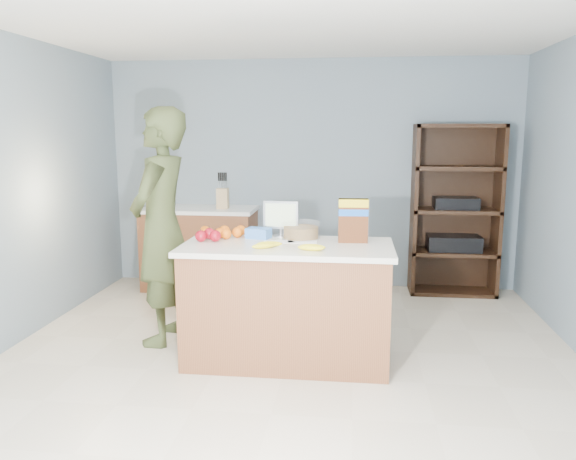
# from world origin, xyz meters

# --- Properties ---
(floor) EXTENTS (4.50, 5.00, 0.02)m
(floor) POSITION_xyz_m (0.00, 0.00, 0.00)
(floor) COLOR beige
(floor) RESTS_ON ground
(walls) EXTENTS (4.52, 5.02, 2.51)m
(walls) POSITION_xyz_m (0.00, 0.00, 1.65)
(walls) COLOR slate
(walls) RESTS_ON ground
(counter_peninsula) EXTENTS (1.56, 0.76, 0.90)m
(counter_peninsula) POSITION_xyz_m (0.00, 0.30, 0.42)
(counter_peninsula) COLOR brown
(counter_peninsula) RESTS_ON ground
(back_cabinet) EXTENTS (1.24, 0.62, 0.90)m
(back_cabinet) POSITION_xyz_m (-1.20, 2.20, 0.45)
(back_cabinet) COLOR brown
(back_cabinet) RESTS_ON ground
(shelving_unit) EXTENTS (0.90, 0.40, 1.80)m
(shelving_unit) POSITION_xyz_m (1.55, 2.35, 0.86)
(shelving_unit) COLOR black
(shelving_unit) RESTS_ON ground
(person) EXTENTS (0.51, 0.73, 1.92)m
(person) POSITION_xyz_m (-1.06, 0.60, 0.96)
(person) COLOR #363F20
(person) RESTS_ON ground
(knife_block) EXTENTS (0.12, 0.10, 0.31)m
(knife_block) POSITION_xyz_m (-0.92, 2.16, 1.02)
(knife_block) COLOR tan
(knife_block) RESTS_ON back_cabinet
(envelopes) EXTENTS (0.41, 0.17, 0.00)m
(envelopes) POSITION_xyz_m (0.02, 0.40, 0.90)
(envelopes) COLOR white
(envelopes) RESTS_ON counter_peninsula
(bananas) EXTENTS (0.53, 0.18, 0.04)m
(bananas) POSITION_xyz_m (0.03, 0.14, 0.92)
(bananas) COLOR yellow
(bananas) RESTS_ON counter_peninsula
(apples) EXTENTS (0.19, 0.20, 0.09)m
(apples) POSITION_xyz_m (-0.61, 0.36, 0.94)
(apples) COLOR maroon
(apples) RESTS_ON counter_peninsula
(oranges) EXTENTS (0.36, 0.25, 0.08)m
(oranges) POSITION_xyz_m (-0.54, 0.53, 0.94)
(oranges) COLOR orange
(oranges) RESTS_ON counter_peninsula
(blue_carton) EXTENTS (0.20, 0.16, 0.08)m
(blue_carton) POSITION_xyz_m (-0.25, 0.52, 0.94)
(blue_carton) COLOR blue
(blue_carton) RESTS_ON counter_peninsula
(salad_bowl) EXTENTS (0.30, 0.30, 0.13)m
(salad_bowl) POSITION_xyz_m (0.08, 0.56, 0.96)
(salad_bowl) COLOR #267219
(salad_bowl) RESTS_ON counter_peninsula
(tv) EXTENTS (0.28, 0.12, 0.28)m
(tv) POSITION_xyz_m (-0.09, 0.62, 1.06)
(tv) COLOR silver
(tv) RESTS_ON counter_peninsula
(cereal_box) EXTENTS (0.22, 0.09, 0.33)m
(cereal_box) POSITION_xyz_m (0.48, 0.44, 1.09)
(cereal_box) COLOR #592B14
(cereal_box) RESTS_ON counter_peninsula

